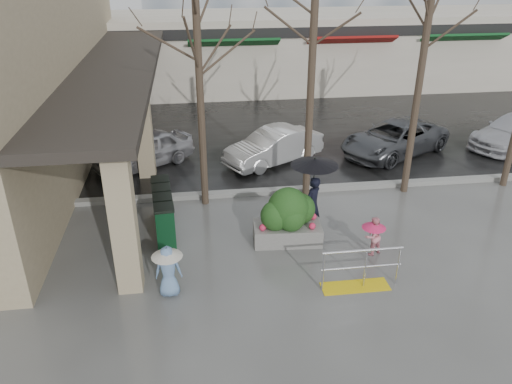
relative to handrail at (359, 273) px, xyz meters
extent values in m
plane|color=#51514F|center=(-1.36, 1.20, -0.38)|extent=(120.00, 120.00, 0.00)
cube|color=black|center=(-1.36, 23.20, -0.37)|extent=(120.00, 36.00, 0.01)
cube|color=gray|center=(-1.36, 5.20, -0.30)|extent=(120.00, 0.30, 0.15)
cube|color=#2D2823|center=(-6.16, 9.20, 3.25)|extent=(2.80, 18.00, 0.25)
cube|color=tan|center=(-5.26, 0.70, 1.37)|extent=(0.55, 0.55, 3.50)
cube|color=tan|center=(-5.26, 7.20, 1.37)|extent=(0.55, 0.55, 3.50)
cube|color=beige|center=(0.64, 19.20, 1.62)|extent=(34.00, 6.00, 4.00)
cube|color=maroon|center=(-7.36, 16.30, 2.47)|extent=(4.50, 1.68, 0.87)
cube|color=#0F4C1E|center=(-1.36, 16.30, 2.47)|extent=(4.50, 1.68, 0.87)
cube|color=maroon|center=(4.64, 16.30, 2.47)|extent=(4.50, 1.68, 0.87)
cube|color=#0F4C1E|center=(10.64, 16.30, 2.47)|extent=(4.50, 1.68, 0.87)
cube|color=black|center=(0.64, 16.30, 3.02)|extent=(34.00, 0.35, 0.50)
cube|color=yellow|center=(-0.06, 0.00, -0.37)|extent=(1.60, 0.50, 0.02)
cylinder|color=silver|center=(-0.86, 0.00, 0.12)|extent=(0.05, 0.05, 1.00)
cylinder|color=silver|center=(0.14, 0.00, 0.12)|extent=(0.05, 0.05, 1.00)
cylinder|color=silver|center=(0.94, 0.00, 0.12)|extent=(0.05, 0.05, 1.00)
cylinder|color=silver|center=(0.04, 0.00, 0.62)|extent=(1.90, 0.06, 0.06)
cylinder|color=silver|center=(0.04, 0.00, 0.17)|extent=(1.90, 0.04, 0.04)
cylinder|color=#382B21|center=(-3.36, 4.80, 3.02)|extent=(0.22, 0.22, 6.80)
cylinder|color=#382B21|center=(-0.16, 4.80, 3.12)|extent=(0.22, 0.22, 7.00)
cylinder|color=#382B21|center=(3.14, 4.80, 2.87)|extent=(0.22, 0.22, 6.50)
imported|color=black|center=(-0.47, 2.74, 0.43)|extent=(0.69, 0.68, 1.62)
cylinder|color=black|center=(-0.47, 2.74, 1.27)|extent=(0.02, 0.02, 1.02)
cone|color=black|center=(-0.47, 2.74, 1.69)|extent=(1.29, 1.29, 0.18)
sphere|color=black|center=(-0.47, 2.74, 1.80)|extent=(0.05, 0.05, 0.05)
imported|color=pink|center=(0.80, 1.33, 0.15)|extent=(0.63, 0.57, 1.05)
cylinder|color=black|center=(0.80, 1.33, 0.35)|extent=(0.02, 0.02, 0.46)
cone|color=#E82460|center=(0.80, 1.33, 0.48)|extent=(0.62, 0.62, 0.18)
sphere|color=black|center=(0.80, 1.33, 0.59)|extent=(0.05, 0.05, 0.05)
imported|color=#6B90BE|center=(-4.36, 0.31, 0.25)|extent=(0.61, 0.40, 1.24)
cylinder|color=black|center=(-4.36, 0.31, 0.54)|extent=(0.02, 0.02, 0.58)
cone|color=beige|center=(-4.36, 0.31, 0.74)|extent=(0.70, 0.70, 0.18)
sphere|color=black|center=(-4.36, 0.31, 0.85)|extent=(0.05, 0.05, 0.05)
cube|color=gray|center=(-1.26, 2.23, -0.12)|extent=(1.87, 1.03, 0.50)
ellipsoid|color=#174315|center=(-1.26, 2.23, 0.62)|extent=(1.10, 0.99, 1.16)
sphere|color=#174315|center=(-1.61, 2.13, 0.48)|extent=(0.79, 0.79, 0.79)
sphere|color=#174315|center=(-0.91, 2.38, 0.50)|extent=(0.84, 0.84, 0.84)
cube|color=#0D3D1E|center=(-4.48, 2.26, 0.21)|extent=(0.52, 0.52, 1.18)
cube|color=black|center=(-4.48, 2.26, 0.85)|extent=(0.56, 0.56, 0.09)
cube|color=black|center=(-4.53, 2.85, 0.21)|extent=(0.52, 0.52, 1.18)
cube|color=black|center=(-4.53, 2.85, 0.85)|extent=(0.56, 0.56, 0.09)
cube|color=#0B341B|center=(-4.58, 3.43, 0.21)|extent=(0.52, 0.52, 1.18)
cube|color=black|center=(-4.58, 3.43, 0.85)|extent=(0.56, 0.56, 0.09)
cube|color=black|center=(-4.64, 4.02, 0.21)|extent=(0.52, 0.52, 1.18)
cube|color=black|center=(-4.64, 4.02, 0.85)|extent=(0.56, 0.56, 0.09)
imported|color=#AEADB2|center=(-5.42, 8.08, 0.25)|extent=(3.88, 3.34, 1.26)
imported|color=white|center=(-0.70, 7.79, 0.25)|extent=(3.98, 3.05, 1.26)
imported|color=#4F5155|center=(4.03, 8.04, 0.25)|extent=(4.98, 4.02, 1.26)
camera|label=1|loc=(-3.65, -9.16, 6.76)|focal=35.00mm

